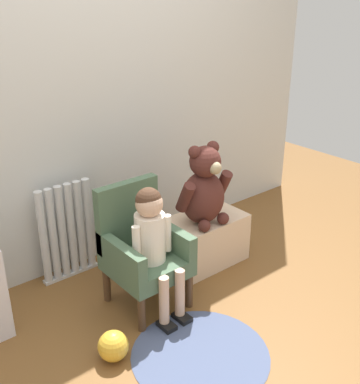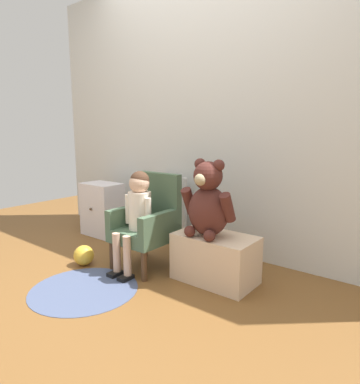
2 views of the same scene
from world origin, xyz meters
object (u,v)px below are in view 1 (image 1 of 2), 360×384
Objects in this scene: large_teddy_bear at (204,189)px; floor_rug at (200,354)px; low_bench at (203,240)px; child_armchair at (141,248)px; radiator at (67,232)px; toy_ball at (113,346)px; child_figure at (153,234)px.

floor_rug is (-0.57, -0.62, -0.56)m from large_teddy_bear.
child_armchair is at bearing -171.51° from low_bench.
radiator is 0.88× the size of child_armchair.
large_teddy_bear is at bearing 21.24° from toy_ball.
large_teddy_bear is (-0.04, -0.04, 0.40)m from low_bench.
large_teddy_bear reaches higher than child_figure.
toy_ball is (-0.20, -0.83, -0.23)m from radiator.
child_armchair is 0.95× the size of child_figure.
large_teddy_bear is at bearing -33.10° from radiator.
child_figure is 0.67m from low_bench.
child_figure is at bearing -162.97° from large_teddy_bear.
large_teddy_bear is at bearing 4.83° from child_armchair.
child_armchair is 0.59m from low_bench.
child_armchair is 1.28× the size of low_bench.
child_figure is at bearing -90.00° from child_armchair.
toy_ball is (-0.35, 0.26, 0.08)m from floor_rug.
toy_ball is at bearing -153.71° from child_figure.
floor_rug is at bearing -81.87° from radiator.
child_figure is at bearing 83.59° from floor_rug.
child_figure is 1.35× the size of low_bench.
floor_rug is (0.16, -1.09, -0.31)m from radiator.
low_bench is 3.55× the size of toy_ball.
radiator is at bearing 98.13° from floor_rug.
large_teddy_bear is at bearing 17.03° from child_figure.
floor_rug is at bearing -95.14° from child_armchair.
child_figure is 0.54m from large_teddy_bear.
radiator is 1.19× the size of large_teddy_bear.
radiator is 0.90m from large_teddy_bear.
radiator is 0.89m from low_bench.
child_armchair is 0.58m from toy_ball.
radiator is at bearing 111.91° from child_armchair.
child_armchair is at bearing -68.09° from radiator.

